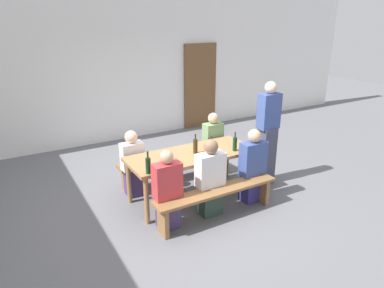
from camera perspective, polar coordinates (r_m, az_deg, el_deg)
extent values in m
plane|color=slate|center=(5.59, 0.00, -8.69)|extent=(24.00, 24.00, 0.00)
cube|color=white|center=(8.05, -12.40, 11.87)|extent=(14.00, 0.20, 3.20)
cube|color=brown|center=(8.90, 1.36, 9.49)|extent=(0.90, 0.06, 2.10)
cube|color=#9E7247|center=(5.28, 0.00, -1.78)|extent=(1.99, 0.79, 0.05)
cylinder|color=#9E7247|center=(4.81, -7.49, -9.29)|extent=(0.07, 0.07, 0.70)
cylinder|color=#9E7247|center=(5.67, 9.77, -4.63)|extent=(0.07, 0.07, 0.70)
cylinder|color=#9E7247|center=(5.37, -10.35, -6.15)|extent=(0.07, 0.07, 0.70)
cylinder|color=#9E7247|center=(6.15, 5.77, -2.39)|extent=(0.07, 0.07, 0.70)
cube|color=olive|center=(4.87, 4.18, -7.65)|extent=(1.89, 0.30, 0.04)
cube|color=olive|center=(4.62, -4.78, -12.58)|extent=(0.06, 0.24, 0.41)
cube|color=olive|center=(5.45, 11.53, -7.52)|extent=(0.06, 0.24, 0.41)
cube|color=olive|center=(5.96, -3.39, -2.25)|extent=(1.89, 0.30, 0.04)
cube|color=olive|center=(5.76, -10.87, -5.90)|extent=(0.06, 0.24, 0.41)
cube|color=olive|center=(6.44, 3.35, -2.65)|extent=(0.06, 0.24, 0.41)
cylinder|color=#143319|center=(5.38, 7.06, -0.03)|extent=(0.07, 0.07, 0.22)
cylinder|color=#143319|center=(5.33, 7.13, 1.44)|extent=(0.02, 0.02, 0.07)
cylinder|color=black|center=(5.31, 7.15, 1.88)|extent=(0.03, 0.03, 0.01)
cylinder|color=#234C2D|center=(5.09, 3.17, -1.05)|extent=(0.08, 0.08, 0.22)
cylinder|color=#234C2D|center=(5.03, 3.21, 0.63)|extent=(0.03, 0.03, 0.09)
cylinder|color=black|center=(5.01, 3.22, 1.20)|extent=(0.03, 0.03, 0.01)
cylinder|color=#332814|center=(5.24, 0.56, -0.40)|extent=(0.07, 0.07, 0.22)
cylinder|color=#332814|center=(5.19, 0.56, 1.11)|extent=(0.02, 0.02, 0.07)
cylinder|color=black|center=(5.17, 0.56, 1.55)|extent=(0.03, 0.03, 0.01)
cylinder|color=#143319|center=(4.60, -7.22, -3.59)|extent=(0.07, 0.07, 0.22)
cylinder|color=#143319|center=(4.54, -7.30, -1.87)|extent=(0.02, 0.02, 0.08)
cylinder|color=black|center=(4.53, -7.33, -1.32)|extent=(0.03, 0.03, 0.01)
cylinder|color=silver|center=(5.30, 3.22, -1.42)|extent=(0.06, 0.06, 0.01)
cylinder|color=silver|center=(5.29, 3.23, -1.03)|extent=(0.01, 0.01, 0.07)
cone|color=beige|center=(5.26, 3.25, -0.29)|extent=(0.08, 0.08, 0.08)
cylinder|color=silver|center=(5.48, 2.92, -0.68)|extent=(0.06, 0.06, 0.01)
cylinder|color=silver|center=(5.46, 2.92, -0.32)|extent=(0.01, 0.01, 0.07)
cone|color=maroon|center=(5.44, 2.94, 0.39)|extent=(0.07, 0.07, 0.08)
cube|color=#45375F|center=(4.78, -3.95, -11.07)|extent=(0.28, 0.24, 0.45)
cube|color=#C6383D|center=(4.55, -4.09, -6.02)|extent=(0.37, 0.20, 0.49)
sphere|color=tan|center=(4.42, -4.20, -2.14)|extent=(0.18, 0.18, 0.18)
cube|color=#2B4034|center=(5.07, 2.94, -9.08)|extent=(0.31, 0.24, 0.45)
cube|color=silver|center=(4.86, 3.04, -4.26)|extent=(0.41, 0.20, 0.49)
sphere|color=#846047|center=(4.72, 3.12, -0.43)|extent=(0.21, 0.21, 0.21)
cube|color=navy|center=(5.48, 9.71, -6.99)|extent=(0.30, 0.24, 0.45)
cube|color=#384C8C|center=(5.28, 10.01, -2.33)|extent=(0.40, 0.20, 0.51)
sphere|color=tan|center=(5.16, 10.25, 1.33)|extent=(0.20, 0.20, 0.20)
cube|color=#49346B|center=(5.65, -9.54, -6.13)|extent=(0.26, 0.24, 0.45)
cube|color=silver|center=(5.47, -9.80, -1.97)|extent=(0.35, 0.20, 0.43)
sphere|color=beige|center=(5.36, -10.00, 1.15)|extent=(0.20, 0.20, 0.20)
cube|color=#443A64|center=(6.27, 3.36, -3.12)|extent=(0.25, 0.24, 0.45)
cube|color=#729966|center=(6.09, 3.45, 1.07)|extent=(0.33, 0.20, 0.52)
sphere|color=tan|center=(5.99, 3.52, 4.26)|extent=(0.19, 0.19, 0.19)
cube|color=#404256|center=(6.00, 12.00, -1.89)|extent=(0.26, 0.24, 0.98)
cube|color=#384C8C|center=(5.76, 12.56, 5.30)|extent=(0.35, 0.20, 0.58)
sphere|color=beige|center=(5.68, 12.85, 9.07)|extent=(0.19, 0.19, 0.19)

